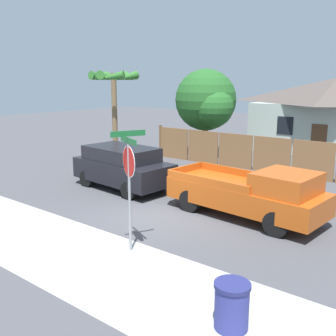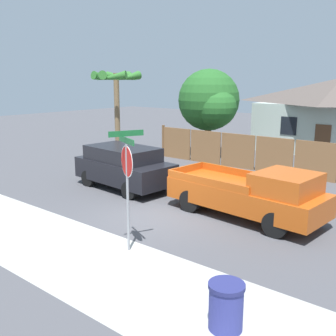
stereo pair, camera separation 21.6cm
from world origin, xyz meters
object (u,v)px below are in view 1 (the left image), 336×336
at_px(stop_sign, 129,170).
at_px(trash_bin, 232,305).
at_px(house, 335,114).
at_px(palm_tree, 114,85).
at_px(orange_pickup, 251,193).
at_px(red_suv, 123,166).
at_px(oak_tree, 207,102).

xyz_separation_m(stop_sign, trash_bin, (3.84, -1.33, -1.79)).
bearing_deg(house, stop_sign, -89.34).
distance_m(house, palm_tree, 14.19).
xyz_separation_m(house, palm_tree, (-7.82, -11.69, 1.84)).
bearing_deg(stop_sign, house, 115.41).
bearing_deg(orange_pickup, red_suv, -175.15).
height_order(palm_tree, trash_bin, palm_tree).
relative_size(palm_tree, red_suv, 1.08).
distance_m(palm_tree, trash_bin, 15.19).
bearing_deg(stop_sign, oak_tree, 139.22).
bearing_deg(trash_bin, house, 101.28).
bearing_deg(palm_tree, orange_pickup, -17.56).
height_order(palm_tree, stop_sign, palm_tree).
distance_m(palm_tree, orange_pickup, 10.46).
distance_m(oak_tree, trash_bin, 17.34).
distance_m(palm_tree, red_suv, 5.61).
distance_m(stop_sign, trash_bin, 4.44).
bearing_deg(red_suv, orange_pickup, 4.85).
height_order(house, trash_bin, house).
relative_size(oak_tree, orange_pickup, 0.94).
bearing_deg(red_suv, trash_bin, -28.98).
distance_m(red_suv, stop_sign, 6.47).
relative_size(palm_tree, orange_pickup, 0.91).
bearing_deg(orange_pickup, stop_sign, -102.65).
distance_m(house, trash_bin, 20.84).
height_order(oak_tree, trash_bin, oak_tree).
xyz_separation_m(house, trash_bin, (4.06, -20.35, -1.95)).
bearing_deg(palm_tree, stop_sign, -42.35).
bearing_deg(trash_bin, oak_tree, 124.38).
bearing_deg(red_suv, house, 78.48).
distance_m(oak_tree, orange_pickup, 11.36).
height_order(house, orange_pickup, house).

